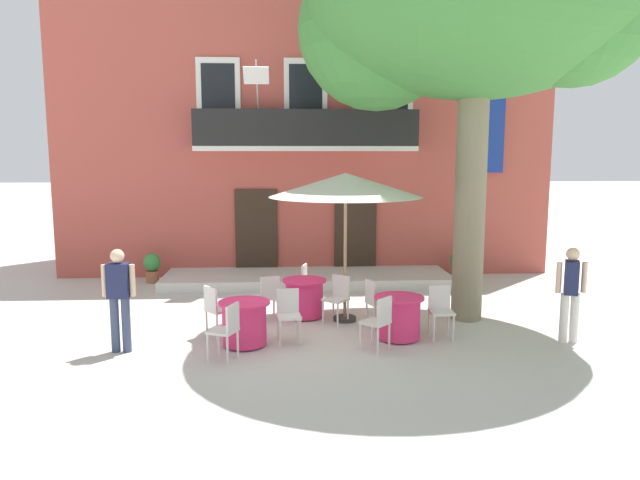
{
  "coord_description": "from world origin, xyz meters",
  "views": [
    {
      "loc": [
        -0.33,
        -10.32,
        3.18
      ],
      "look_at": [
        0.37,
        2.64,
        1.3
      ],
      "focal_mm": 32.97,
      "sensor_mm": 36.0,
      "label": 1
    }
  ],
  "objects": [
    {
      "name": "ground_plane",
      "position": [
        0.0,
        0.0,
        0.0
      ],
      "size": [
        120.0,
        120.0,
        0.0
      ],
      "primitive_type": "plane",
      "color": "beige"
    },
    {
      "name": "building_facade",
      "position": [
        0.14,
        6.99,
        3.75
      ],
      "size": [
        13.0,
        5.09,
        7.5
      ],
      "color": "#B24C42",
      "rests_on": "ground"
    },
    {
      "name": "entrance_step_platform",
      "position": [
        0.13,
        4.05,
        0.12
      ],
      "size": [
        7.07,
        1.89,
        0.25
      ],
      "primitive_type": "cube",
      "color": "silver",
      "rests_on": "ground"
    },
    {
      "name": "plane_tree",
      "position": [
        3.05,
        0.76,
        5.91
      ],
      "size": [
        6.37,
        5.6,
        7.92
      ],
      "color": "#7F755B",
      "rests_on": "ground"
    },
    {
      "name": "cafe_table_near_tree",
      "position": [
        1.58,
        -0.51,
        0.39
      ],
      "size": [
        0.86,
        0.86,
        0.76
      ],
      "color": "#E52D66",
      "rests_on": "ground"
    },
    {
      "name": "cafe_chair_near_tree_0",
      "position": [
        1.27,
        0.18,
        0.53
      ],
      "size": [
        0.51,
        0.51,
        0.91
      ],
      "color": "silver",
      "rests_on": "ground"
    },
    {
      "name": "cafe_chair_near_tree_1",
      "position": [
        1.13,
        -1.12,
        0.53
      ],
      "size": [
        0.56,
        0.56,
        0.91
      ],
      "color": "silver",
      "rests_on": "ground"
    },
    {
      "name": "cafe_chair_near_tree_2",
      "position": [
        2.33,
        -0.44,
        0.53
      ],
      "size": [
        0.4,
        0.4,
        0.91
      ],
      "color": "silver",
      "rests_on": "ground"
    },
    {
      "name": "cafe_table_middle",
      "position": [
        -0.02,
        0.97,
        0.39
      ],
      "size": [
        0.86,
        0.86,
        0.76
      ],
      "color": "#E52D66",
      "rests_on": "ground"
    },
    {
      "name": "cafe_chair_middle_0",
      "position": [
        -0.71,
        0.67,
        0.53
      ],
      "size": [
        0.5,
        0.5,
        0.91
      ],
      "color": "silver",
      "rests_on": "ground"
    },
    {
      "name": "cafe_chair_middle_1",
      "position": [
        0.6,
        0.55,
        0.53
      ],
      "size": [
        0.56,
        0.56,
        0.91
      ],
      "color": "silver",
      "rests_on": "ground"
    },
    {
      "name": "cafe_chair_middle_2",
      "position": [
        0.09,
        1.72,
        0.53
      ],
      "size": [
        0.49,
        0.49,
        0.91
      ],
      "color": "silver",
      "rests_on": "ground"
    },
    {
      "name": "cafe_table_front",
      "position": [
        -1.08,
        -0.73,
        0.39
      ],
      "size": [
        0.86,
        0.86,
        0.76
      ],
      "color": "#E52D66",
      "rests_on": "ground"
    },
    {
      "name": "cafe_chair_front_0",
      "position": [
        -1.61,
        -0.19,
        0.53
      ],
      "size": [
        0.56,
        0.56,
        0.91
      ],
      "color": "silver",
      "rests_on": "ground"
    },
    {
      "name": "cafe_chair_front_1",
      "position": [
        -1.29,
        -1.45,
        0.53
      ],
      "size": [
        0.52,
        0.52,
        0.91
      ],
      "color": "silver",
      "rests_on": "ground"
    },
    {
      "name": "cafe_chair_front_2",
      "position": [
        -0.34,
        -0.57,
        0.53
      ],
      "size": [
        0.44,
        0.44,
        0.91
      ],
      "color": "silver",
      "rests_on": "ground"
    },
    {
      "name": "cafe_umbrella",
      "position": [
        0.75,
        0.68,
        2.61
      ],
      "size": [
        2.9,
        2.9,
        2.85
      ],
      "color": "#997A56",
      "rests_on": "ground"
    },
    {
      "name": "ground_planter_left",
      "position": [
        -3.75,
        4.35,
        0.42
      ],
      "size": [
        0.41,
        0.41,
        0.75
      ],
      "color": "#995638",
      "rests_on": "ground"
    },
    {
      "name": "ground_planter_right",
      "position": [
        4.02,
        4.33,
        0.4
      ],
      "size": [
        0.39,
        0.39,
        0.72
      ],
      "color": "#47423D",
      "rests_on": "ground"
    },
    {
      "name": "pedestrian_near_entrance",
      "position": [
        4.43,
        -0.87,
        0.93
      ],
      "size": [
        0.53,
        0.4,
        1.65
      ],
      "color": "silver",
      "rests_on": "ground"
    },
    {
      "name": "pedestrian_mid_plaza",
      "position": [
        -3.06,
        -0.94,
        0.96
      ],
      "size": [
        0.53,
        0.24,
        1.7
      ],
      "color": "#384260",
      "rests_on": "ground"
    }
  ]
}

